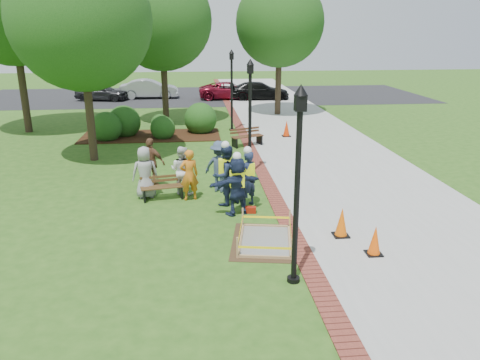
{
  "coord_description": "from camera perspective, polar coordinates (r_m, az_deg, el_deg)",
  "views": [
    {
      "loc": [
        -0.82,
        -11.87,
        5.26
      ],
      "look_at": [
        0.5,
        1.2,
        1.0
      ],
      "focal_mm": 35.0,
      "sensor_mm": 36.0,
      "label": 1
    }
  ],
  "objects": [
    {
      "name": "casual_person_b",
      "position": [
        14.94,
        -6.21,
        0.6
      ],
      "size": [
        0.6,
        0.46,
        1.66
      ],
      "color": "orange",
      "rests_on": "ground"
    },
    {
      "name": "cone_back",
      "position": [
        12.64,
        12.28,
        -5.12
      ],
      "size": [
        0.41,
        0.41,
        0.81
      ],
      "color": "black",
      "rests_on": "ground"
    },
    {
      "name": "bench_far",
      "position": [
        22.03,
        0.87,
        4.85
      ],
      "size": [
        1.6,
        1.03,
        0.82
      ],
      "color": "#50371B",
      "rests_on": "ground"
    },
    {
      "name": "casual_person_d",
      "position": [
        16.38,
        -10.77,
        2.06
      ],
      "size": [
        0.65,
        0.54,
        1.73
      ],
      "color": "brown",
      "rests_on": "ground"
    },
    {
      "name": "casual_person_e",
      "position": [
        15.64,
        -2.48,
        1.64
      ],
      "size": [
        0.66,
        0.59,
        1.74
      ],
      "color": "#35435D",
      "rests_on": "ground"
    },
    {
      "name": "brick_edging",
      "position": [
        22.64,
        0.92,
        4.56
      ],
      "size": [
        0.5,
        60.0,
        0.03
      ],
      "primitive_type": "cube",
      "color": "maroon",
      "rests_on": "ground"
    },
    {
      "name": "sidewalk",
      "position": [
        23.24,
        8.93,
        4.68
      ],
      "size": [
        6.0,
        60.0,
        0.02
      ],
      "primitive_type": "cube",
      "color": "#9E9E99",
      "rests_on": "ground"
    },
    {
      "name": "shrub_c",
      "position": [
        23.93,
        -9.34,
        5.02
      ],
      "size": [
        1.24,
        1.24,
        1.24
      ],
      "primitive_type": "sphere",
      "color": "#173F12",
      "rests_on": "ground"
    },
    {
      "name": "parked_car_a",
      "position": [
        37.93,
        -16.43,
        9.27
      ],
      "size": [
        2.79,
        4.76,
        1.45
      ],
      "primitive_type": "imported",
      "rotation": [
        0.0,
        0.0,
        1.37
      ],
      "color": "#232326",
      "rests_on": "ground"
    },
    {
      "name": "tree_back",
      "position": [
        27.51,
        -9.55,
        18.68
      ],
      "size": [
        5.55,
        5.55,
        8.51
      ],
      "color": "#3D2D1E",
      "rests_on": "ground"
    },
    {
      "name": "lamp_mid",
      "position": [
        17.23,
        1.23,
        8.67
      ],
      "size": [
        0.28,
        0.28,
        4.26
      ],
      "color": "black",
      "rests_on": "ground"
    },
    {
      "name": "parking_lot",
      "position": [
        39.24,
        -4.59,
        10.21
      ],
      "size": [
        36.0,
        12.0,
        0.01
      ],
      "primitive_type": "cube",
      "color": "black",
      "rests_on": "ground"
    },
    {
      "name": "tree_right",
      "position": [
        30.09,
        4.87,
        18.57
      ],
      "size": [
        5.38,
        5.38,
        8.32
      ],
      "color": "#3D2D1E",
      "rests_on": "ground"
    },
    {
      "name": "parked_car_d",
      "position": [
        37.08,
        2.35,
        9.79
      ],
      "size": [
        2.14,
        4.57,
        1.47
      ],
      "primitive_type": "imported",
      "rotation": [
        0.0,
        0.0,
        1.53
      ],
      "color": "black",
      "rests_on": "ground"
    },
    {
      "name": "hivis_worker_a",
      "position": [
        13.65,
        -0.36,
        -0.48
      ],
      "size": [
        0.66,
        0.55,
        1.91
      ],
      "color": "#1D2C4B",
      "rests_on": "ground"
    },
    {
      "name": "shrub_b",
      "position": [
        24.94,
        -13.83,
        5.26
      ],
      "size": [
        1.68,
        1.68,
        1.68
      ],
      "primitive_type": "sphere",
      "color": "#173F12",
      "rests_on": "ground"
    },
    {
      "name": "cone_front",
      "position": [
        11.86,
        16.11,
        -7.17
      ],
      "size": [
        0.39,
        0.39,
        0.76
      ],
      "color": "black",
      "rests_on": "ground"
    },
    {
      "name": "toolbox",
      "position": [
        14.04,
        1.23,
        -3.65
      ],
      "size": [
        0.39,
        0.25,
        0.18
      ],
      "primitive_type": "cube",
      "rotation": [
        0.0,
        0.0,
        -0.15
      ],
      "color": "maroon",
      "rests_on": "ground"
    },
    {
      "name": "lamp_near",
      "position": [
        9.53,
        7.04,
        0.86
      ],
      "size": [
        0.28,
        0.28,
        4.26
      ],
      "color": "black",
      "rests_on": "ground"
    },
    {
      "name": "wet_concrete_pad",
      "position": [
        12.13,
        3.11,
        -6.54
      ],
      "size": [
        2.07,
        2.56,
        0.55
      ],
      "color": "#47331E",
      "rests_on": "ground"
    },
    {
      "name": "tree_left",
      "position": [
        19.96,
        -18.88,
        18.0
      ],
      "size": [
        5.49,
        5.49,
        8.35
      ],
      "color": "#3D2D1E",
      "rests_on": "ground"
    },
    {
      "name": "shrub_a",
      "position": [
        24.18,
        -15.85,
        4.71
      ],
      "size": [
        1.52,
        1.52,
        1.52
      ],
      "primitive_type": "sphere",
      "color": "#173F12",
      "rests_on": "ground"
    },
    {
      "name": "hivis_worker_c",
      "position": [
        14.41,
        -1.76,
        0.77
      ],
      "size": [
        0.72,
        0.66,
        2.04
      ],
      "color": "#1A2A45",
      "rests_on": "ground"
    },
    {
      "name": "ground",
      "position": [
        13.01,
        -1.67,
        -5.89
      ],
      "size": [
        100.0,
        100.0,
        0.0
      ],
      "primitive_type": "plane",
      "color": "#285116",
      "rests_on": "ground"
    },
    {
      "name": "casual_person_a",
      "position": [
        15.36,
        -11.51,
        0.9
      ],
      "size": [
        0.59,
        0.43,
        1.7
      ],
      "color": "gray",
      "rests_on": "ground"
    },
    {
      "name": "lamp_far",
      "position": [
        25.11,
        -1.02,
        11.6
      ],
      "size": [
        0.28,
        0.28,
        4.26
      ],
      "color": "black",
      "rests_on": "ground"
    },
    {
      "name": "bench_near",
      "position": [
        15.29,
        -9.42,
        -1.47
      ],
      "size": [
        1.43,
        0.7,
        0.74
      ],
      "color": "#4F361B",
      "rests_on": "ground"
    },
    {
      "name": "parked_car_c",
      "position": [
        37.28,
        -1.3,
        9.84
      ],
      "size": [
        1.99,
        4.44,
        1.44
      ],
      "primitive_type": "imported",
      "rotation": [
        0.0,
        0.0,
        1.55
      ],
      "color": "maroon",
      "rests_on": "ground"
    },
    {
      "name": "parked_car_b",
      "position": [
        38.34,
        -10.93,
        9.75
      ],
      "size": [
        2.21,
        4.97,
        1.61
      ],
      "primitive_type": "imported",
      "rotation": [
        0.0,
        0.0,
        1.58
      ],
      "color": "#A7A8AD",
      "rests_on": "ground"
    },
    {
      "name": "mulch_bed",
      "position": [
        24.54,
        -10.77,
        5.31
      ],
      "size": [
        7.0,
        3.0,
        0.05
      ],
      "primitive_type": "cube",
      "color": "#381E0F",
      "rests_on": "ground"
    },
    {
      "name": "shrub_e",
      "position": [
        25.75,
        -9.67,
        5.92
      ],
      "size": [
        0.99,
        0.99,
        0.99
      ],
      "primitive_type": "sphere",
      "color": "#173F12",
      "rests_on": "ground"
    },
    {
      "name": "shrub_d",
      "position": [
        25.07,
        -4.79,
        5.78
      ],
      "size": [
        1.71,
        1.71,
        1.71
      ],
      "primitive_type": "sphere",
      "color": "#173F12",
      "rests_on": "ground"
    },
    {
      "name": "casual_person_c",
      "position": [
        15.53,
        -7.11,
        1.17
      ],
      "size": [
        0.61,
        0.53,
        1.62
      ],
      "color": "silver",
      "rests_on": "ground"
    },
    {
      "name": "cone_far",
      "position": [
        24.05,
        5.69,
        6.21
      ],
      "size": [
        0.42,
        0.42,
        0.83
      ],
      "color": "black",
      "rests_on": "ground"
    },
    {
      "name": "hivis_worker_b",
      "position": [
        14.32,
        0.92,
        0.41
      ],
      "size": [
        0.66,
        0.62,
        1.9
      ],
      "color": "#151639",
      "rests_on": "ground"
    }
  ]
}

